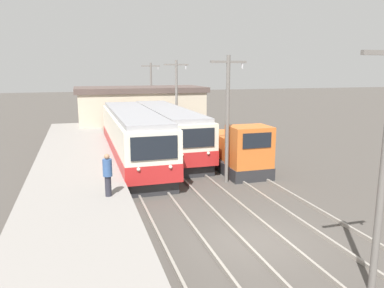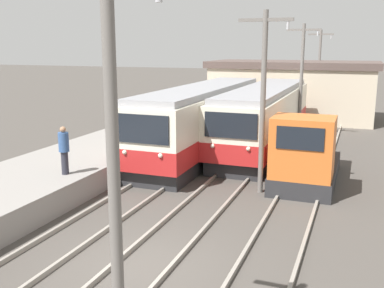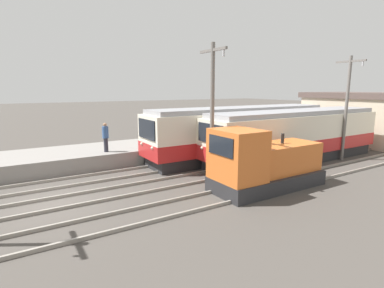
{
  "view_description": "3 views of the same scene",
  "coord_description": "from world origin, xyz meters",
  "px_view_note": "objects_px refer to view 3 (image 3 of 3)",
  "views": [
    {
      "loc": [
        -5.89,
        -11.41,
        6.08
      ],
      "look_at": [
        0.14,
        8.45,
        1.97
      ],
      "focal_mm": 35.0,
      "sensor_mm": 36.0,
      "label": 1
    },
    {
      "loc": [
        5.14,
        -9.49,
        5.57
      ],
      "look_at": [
        -1.46,
        7.91,
        1.5
      ],
      "focal_mm": 42.0,
      "sensor_mm": 36.0,
      "label": 2
    },
    {
      "loc": [
        13.26,
        -1.16,
        4.78
      ],
      "look_at": [
        -0.42,
        7.24,
        1.8
      ],
      "focal_mm": 28.0,
      "sensor_mm": 36.0,
      "label": 3
    }
  ],
  "objects_px": {
    "shunting_locomotive": "(263,164)",
    "catenary_mast_far": "(347,105)",
    "catenary_mast_mid": "(212,111)",
    "person_on_platform": "(106,136)",
    "commuter_train_left": "(241,134)",
    "commuter_train_center": "(296,137)"
  },
  "relations": [
    {
      "from": "commuter_train_center",
      "to": "person_on_platform",
      "type": "xyz_separation_m",
      "value": [
        -5.1,
        -11.15,
        0.33
      ]
    },
    {
      "from": "commuter_train_center",
      "to": "catenary_mast_far",
      "type": "distance_m",
      "value": 3.96
    },
    {
      "from": "commuter_train_left",
      "to": "catenary_mast_mid",
      "type": "height_order",
      "value": "catenary_mast_mid"
    },
    {
      "from": "catenary_mast_far",
      "to": "commuter_train_center",
      "type": "bearing_deg",
      "value": -117.0
    },
    {
      "from": "commuter_train_center",
      "to": "catenary_mast_far",
      "type": "relative_size",
      "value": 2.04
    },
    {
      "from": "catenary_mast_mid",
      "to": "catenary_mast_far",
      "type": "xyz_separation_m",
      "value": [
        0.0,
        10.84,
        0.0
      ]
    },
    {
      "from": "commuter_train_left",
      "to": "person_on_platform",
      "type": "relative_size",
      "value": 8.01
    },
    {
      "from": "shunting_locomotive",
      "to": "person_on_platform",
      "type": "height_order",
      "value": "shunting_locomotive"
    },
    {
      "from": "shunting_locomotive",
      "to": "catenary_mast_mid",
      "type": "xyz_separation_m",
      "value": [
        -1.49,
        -1.97,
        2.53
      ]
    },
    {
      "from": "catenary_mast_mid",
      "to": "commuter_train_center",
      "type": "bearing_deg",
      "value": 100.84
    },
    {
      "from": "commuter_train_center",
      "to": "person_on_platform",
      "type": "distance_m",
      "value": 12.27
    },
    {
      "from": "commuter_train_left",
      "to": "commuter_train_center",
      "type": "distance_m",
      "value": 3.62
    },
    {
      "from": "commuter_train_left",
      "to": "commuter_train_center",
      "type": "height_order",
      "value": "commuter_train_left"
    },
    {
      "from": "commuter_train_center",
      "to": "person_on_platform",
      "type": "relative_size",
      "value": 7.8
    },
    {
      "from": "shunting_locomotive",
      "to": "person_on_platform",
      "type": "xyz_separation_m",
      "value": [
        -8.1,
        -5.24,
        0.71
      ]
    },
    {
      "from": "shunting_locomotive",
      "to": "commuter_train_left",
      "type": "bearing_deg",
      "value": 148.08
    },
    {
      "from": "catenary_mast_far",
      "to": "person_on_platform",
      "type": "bearing_deg",
      "value": -115.1
    },
    {
      "from": "commuter_train_left",
      "to": "catenary_mast_far",
      "type": "xyz_separation_m",
      "value": [
        4.31,
        5.26,
        2.1
      ]
    },
    {
      "from": "commuter_train_left",
      "to": "catenary_mast_far",
      "type": "bearing_deg",
      "value": 50.68
    },
    {
      "from": "catenary_mast_far",
      "to": "commuter_train_left",
      "type": "bearing_deg",
      "value": -129.32
    },
    {
      "from": "catenary_mast_mid",
      "to": "person_on_platform",
      "type": "relative_size",
      "value": 3.82
    },
    {
      "from": "shunting_locomotive",
      "to": "catenary_mast_far",
      "type": "height_order",
      "value": "catenary_mast_far"
    }
  ]
}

